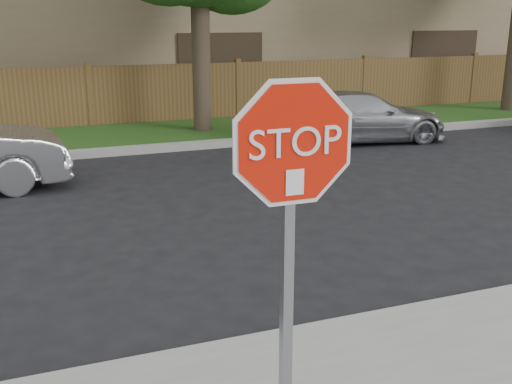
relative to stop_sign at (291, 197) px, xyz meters
name	(u,v)px	position (x,y,z in m)	size (l,w,h in m)	color
ground	(226,349)	(0.05, 1.48, -1.83)	(90.00, 90.00, 0.00)	black
far_curb	(108,152)	(0.05, 9.63, -1.75)	(70.00, 0.30, 0.15)	gray
grass_strip	(99,138)	(0.05, 11.28, -1.77)	(70.00, 3.00, 0.12)	#1E4714
fence	(90,98)	(0.05, 12.88, -1.03)	(70.00, 0.12, 1.60)	brown
stop_sign	(291,197)	(0.00, 0.00, 0.00)	(1.01, 0.13, 2.55)	gray
sedan_right	(361,117)	(5.76, 9.08, -1.25)	(1.63, 4.01, 1.16)	#ADAFB4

